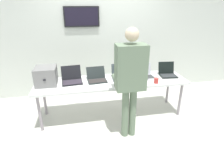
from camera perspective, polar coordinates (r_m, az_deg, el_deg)
ground at (r=3.69m, az=0.03°, el=-12.70°), size 8.00×8.00×0.04m
back_wall at (r=4.24m, az=-2.94°, el=10.61°), size 8.00×0.11×2.49m
workbench at (r=3.35m, az=0.03°, el=-2.74°), size 2.77×0.70×0.73m
equipment_box at (r=3.33m, az=-20.14°, el=-0.40°), size 0.35×0.38×0.32m
laptop_station_0 at (r=3.36m, az=-12.61°, el=-1.23°), size 0.39×0.42×0.25m
laptop_station_1 at (r=3.33m, az=-4.87°, el=-1.02°), size 0.36×0.36×0.22m
laptop_station_2 at (r=3.42m, az=3.17°, el=-0.26°), size 0.39×0.35×0.25m
laptop_station_3 at (r=3.55m, az=10.40°, el=0.17°), size 0.33×0.31×0.24m
laptop_station_4 at (r=3.72m, az=17.14°, el=0.58°), size 0.34×0.33×0.25m
person at (r=2.67m, az=5.80°, el=-0.14°), size 0.44×0.58×1.76m
coffee_mug at (r=3.31m, az=13.83°, el=-1.89°), size 0.08×0.08×0.09m
paper_sheet at (r=3.16m, az=-1.40°, el=-3.30°), size 0.29×0.34×0.00m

